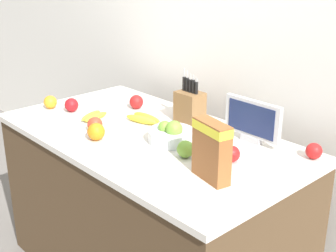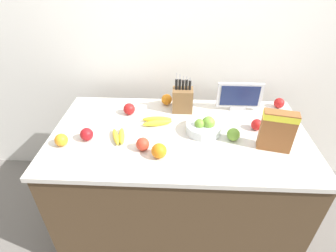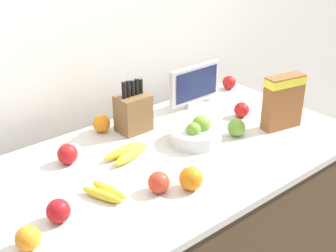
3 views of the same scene
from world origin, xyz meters
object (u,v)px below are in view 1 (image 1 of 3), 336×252
object	(u,v)px
cereal_box	(212,148)
apple_rightmost	(95,124)
banana_bunch_right	(144,118)
apple_by_knife_block	(136,102)
orange_front_right	(50,102)
apple_rear	(232,154)
apple_middle	(186,149)
banana_bunch_left	(93,116)
orange_mid_left	(96,132)
apple_leftmost	(72,105)
orange_near_bowl	(185,107)
apple_front	(314,151)
knife_block	(190,106)
fruit_bowl	(171,134)
small_monitor	(252,120)

from	to	relation	value
cereal_box	apple_rightmost	distance (m)	0.75
banana_bunch_right	apple_rightmost	xyz separation A→B (m)	(-0.06, -0.27, 0.02)
banana_bunch_right	apple_by_knife_block	bearing A→B (deg)	151.03
orange_front_right	banana_bunch_right	bearing A→B (deg)	25.04
apple_rear	orange_front_right	world-z (taller)	orange_front_right
apple_middle	apple_rightmost	bearing A→B (deg)	-167.48
apple_middle	banana_bunch_right	bearing A→B (deg)	162.10
banana_bunch_left	orange_front_right	size ratio (longest dim) A/B	2.30
apple_rightmost	orange_mid_left	distance (m)	0.11
apple_by_knife_block	apple_rightmost	world-z (taller)	apple_by_knife_block
apple_leftmost	apple_rightmost	distance (m)	0.36
apple_middle	orange_near_bowl	bearing A→B (deg)	135.59
orange_front_right	banana_bunch_left	bearing A→B (deg)	13.96
apple_middle	orange_front_right	world-z (taller)	apple_middle
orange_near_bowl	orange_mid_left	bearing A→B (deg)	-91.15
apple_front	orange_mid_left	xyz separation A→B (m)	(-0.82, -0.58, 0.01)
knife_block	orange_near_bowl	size ratio (longest dim) A/B	3.58
knife_block	apple_middle	world-z (taller)	knife_block
fruit_bowl	apple_rightmost	world-z (taller)	fruit_bowl
apple_leftmost	apple_by_knife_block	distance (m)	0.37
banana_bunch_right	orange_near_bowl	distance (m)	0.27
apple_rear	apple_rightmost	distance (m)	0.74
fruit_bowl	small_monitor	bearing A→B (deg)	47.48
knife_block	apple_leftmost	world-z (taller)	knife_block
fruit_bowl	apple_by_knife_block	size ratio (longest dim) A/B	2.75
apple_middle	apple_rear	bearing A→B (deg)	35.00
knife_block	orange_mid_left	world-z (taller)	knife_block
fruit_bowl	orange_near_bowl	size ratio (longest dim) A/B	2.79
apple_leftmost	banana_bunch_left	bearing A→B (deg)	5.91
apple_by_knife_block	fruit_bowl	bearing A→B (deg)	-20.97
orange_front_right	orange_mid_left	world-z (taller)	orange_mid_left
small_monitor	apple_leftmost	world-z (taller)	small_monitor
apple_by_knife_block	apple_rightmost	xyz separation A→B (m)	(0.14, -0.38, -0.00)
banana_bunch_right	orange_front_right	world-z (taller)	orange_front_right
small_monitor	apple_middle	xyz separation A→B (m)	(-0.09, -0.35, -0.07)
cereal_box	apple_rear	distance (m)	0.22
apple_leftmost	orange_near_bowl	distance (m)	0.64
apple_front	apple_middle	distance (m)	0.56
fruit_bowl	orange_front_right	xyz separation A→B (m)	(-0.84, -0.17, -0.00)
orange_near_bowl	apple_middle	bearing A→B (deg)	-44.41
apple_front	orange_mid_left	bearing A→B (deg)	-144.80
apple_front	orange_front_right	world-z (taller)	orange_front_right
banana_bunch_left	orange_mid_left	size ratio (longest dim) A/B	2.04
apple_front	apple_rear	world-z (taller)	apple_front
apple_middle	apple_rear	xyz separation A→B (m)	(0.17, 0.12, -0.00)
cereal_box	fruit_bowl	world-z (taller)	cereal_box
small_monitor	apple_front	xyz separation A→B (m)	(0.30, 0.05, -0.08)
small_monitor	apple_middle	bearing A→B (deg)	-103.88
apple_front	apple_leftmost	size ratio (longest dim) A/B	0.93
banana_bunch_right	apple_middle	bearing A→B (deg)	-17.90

